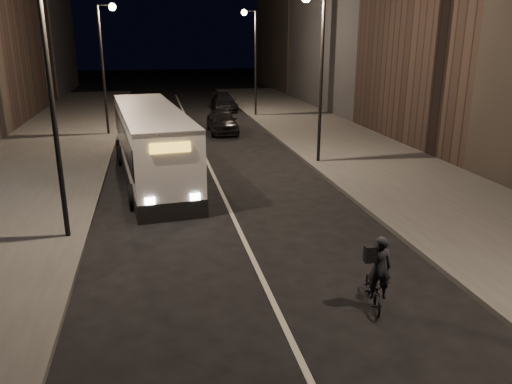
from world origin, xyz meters
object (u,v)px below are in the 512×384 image
streetlight_right_far (252,49)px  city_bus (151,141)px  car_near (222,121)px  streetlight_left_far (106,52)px  car_far (224,102)px  cyclist_on_bicycle (375,283)px  streetlight_left_near (58,71)px  streetlight_right_mid (317,57)px  car_mid (147,115)px

streetlight_right_far → city_bus: 19.20m
city_bus → car_near: 11.73m
streetlight_left_far → city_bus: (2.54, -11.02, -3.60)m
car_near → car_far: 10.60m
city_bus → cyclist_on_bicycle: size_ratio=6.37×
city_bus → car_far: city_bus is taller
car_near → streetlight_right_far: bearing=62.5°
city_bus → car_far: (6.39, 21.16, -1.06)m
streetlight_left_near → car_far: bearing=72.4°
streetlight_right_mid → streetlight_left_far: size_ratio=1.00×
streetlight_left_near → streetlight_left_far: 18.00m
streetlight_left_near → car_far: size_ratio=1.68×
city_bus → car_far: 22.13m
cyclist_on_bicycle → car_near: bearing=104.2°
streetlight_right_mid → car_near: streetlight_right_mid is taller
streetlight_right_far → car_far: streetlight_right_far is taller
city_bus → car_mid: size_ratio=3.02×
city_bus → streetlight_right_mid: bearing=1.0°
streetlight_right_mid → streetlight_left_far: (-10.66, 10.00, 0.00)m
streetlight_right_far → cyclist_on_bicycle: (-2.96, -29.91, -4.72)m
streetlight_right_far → car_far: size_ratio=1.68×
car_far → streetlight_right_far: bearing=-67.1°
streetlight_right_far → streetlight_left_near: 26.26m
city_bus → car_near: city_bus is taller
city_bus → car_near: size_ratio=2.63×
streetlight_right_far → city_bus: streetlight_right_far is taller
car_near → streetlight_left_far: bearing=178.0°
streetlight_left_near → cyclist_on_bicycle: streetlight_left_near is taller
streetlight_right_far → car_mid: size_ratio=2.01×
cyclist_on_bicycle → streetlight_left_near: bearing=155.7°
streetlight_right_far → car_mid: (-8.38, -1.68, -4.70)m
cyclist_on_bicycle → car_mid: size_ratio=0.47×
car_near → streetlight_left_near: bearing=-111.8°
streetlight_left_far → car_mid: size_ratio=2.01×
streetlight_left_far → car_near: 8.61m
streetlight_right_mid → car_near: size_ratio=1.75×
car_near → car_far: size_ratio=0.96×
city_bus → car_mid: 15.38m
streetlight_left_far → cyclist_on_bicycle: streetlight_left_far is taller
streetlight_right_mid → streetlight_right_far: same height
streetlight_right_mid → streetlight_left_near: 13.33m
car_near → car_mid: car_near is taller
streetlight_left_near → cyclist_on_bicycle: 10.80m
city_bus → car_near: bearing=59.9°
streetlight_left_near → car_mid: (2.28, 22.32, -4.70)m
cyclist_on_bicycle → car_mid: (-5.42, 28.23, 0.03)m
car_near → car_far: (1.65, 10.47, -0.09)m
streetlight_right_mid → cyclist_on_bicycle: (-2.96, -13.91, -4.72)m
streetlight_left_far → city_bus: streetlight_left_far is taller
streetlight_left_far → car_near: (7.28, -0.33, -4.57)m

